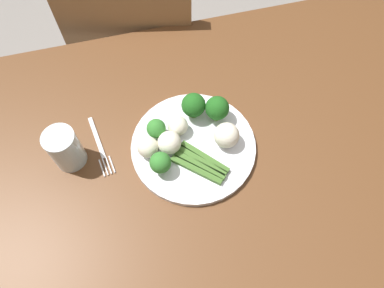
{
  "coord_description": "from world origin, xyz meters",
  "views": [
    {
      "loc": [
        0.1,
        0.36,
        1.49
      ],
      "look_at": [
        0.0,
        -0.01,
        0.77
      ],
      "focal_mm": 33.06,
      "sensor_mm": 36.0,
      "label": 1
    }
  ],
  "objects_px": {
    "cauliflower_mid": "(169,143)",
    "cauliflower_near_center": "(178,126)",
    "cauliflower_left": "(148,147)",
    "broccoli_back": "(160,163)",
    "broccoli_back_right": "(217,108)",
    "plate": "(192,147)",
    "chair": "(139,56)",
    "water_glass": "(65,149)",
    "fork": "(100,146)",
    "dining_table": "(194,170)",
    "broccoli_front_left": "(156,129)",
    "asparagus_bundle": "(200,163)",
    "cauliflower_edge": "(226,134)",
    "broccoli_front": "(194,105)"
  },
  "relations": [
    {
      "from": "cauliflower_mid",
      "to": "cauliflower_near_center",
      "type": "bearing_deg",
      "value": -125.97
    },
    {
      "from": "cauliflower_mid",
      "to": "cauliflower_left",
      "type": "bearing_deg",
      "value": -2.73
    },
    {
      "from": "broccoli_back",
      "to": "broccoli_back_right",
      "type": "height_order",
      "value": "broccoli_back_right"
    },
    {
      "from": "plate",
      "to": "cauliflower_near_center",
      "type": "height_order",
      "value": "cauliflower_near_center"
    },
    {
      "from": "chair",
      "to": "water_glass",
      "type": "bearing_deg",
      "value": 78.92
    },
    {
      "from": "cauliflower_near_center",
      "to": "fork",
      "type": "bearing_deg",
      "value": -4.11
    },
    {
      "from": "dining_table",
      "to": "water_glass",
      "type": "xyz_separation_m",
      "value": [
        0.28,
        -0.05,
        0.16
      ]
    },
    {
      "from": "broccoli_front_left",
      "to": "cauliflower_near_center",
      "type": "xyz_separation_m",
      "value": [
        -0.05,
        0.0,
        -0.01
      ]
    },
    {
      "from": "plate",
      "to": "cauliflower_mid",
      "type": "bearing_deg",
      "value": -5.31
    },
    {
      "from": "broccoli_back",
      "to": "cauliflower_left",
      "type": "height_order",
      "value": "broccoli_back"
    },
    {
      "from": "water_glass",
      "to": "fork",
      "type": "bearing_deg",
      "value": -166.29
    },
    {
      "from": "asparagus_bundle",
      "to": "fork",
      "type": "xyz_separation_m",
      "value": [
        0.22,
        -0.11,
        -0.02
      ]
    },
    {
      "from": "dining_table",
      "to": "chair",
      "type": "xyz_separation_m",
      "value": [
        0.07,
        -0.55,
        -0.14
      ]
    },
    {
      "from": "asparagus_bundle",
      "to": "cauliflower_mid",
      "type": "xyz_separation_m",
      "value": [
        0.06,
        -0.06,
        0.02
      ]
    },
    {
      "from": "broccoli_back_right",
      "to": "broccoli_front_left",
      "type": "bearing_deg",
      "value": 4.97
    },
    {
      "from": "broccoli_front_left",
      "to": "water_glass",
      "type": "distance_m",
      "value": 0.2
    },
    {
      "from": "dining_table",
      "to": "broccoli_front_left",
      "type": "bearing_deg",
      "value": -36.44
    },
    {
      "from": "cauliflower_edge",
      "to": "water_glass",
      "type": "xyz_separation_m",
      "value": [
        0.35,
        -0.05,
        0.01
      ]
    },
    {
      "from": "asparagus_bundle",
      "to": "cauliflower_left",
      "type": "distance_m",
      "value": 0.12
    },
    {
      "from": "broccoli_back_right",
      "to": "cauliflower_near_center",
      "type": "xyz_separation_m",
      "value": [
        0.1,
        0.01,
        -0.02
      ]
    },
    {
      "from": "broccoli_back",
      "to": "cauliflower_left",
      "type": "bearing_deg",
      "value": -69.08
    },
    {
      "from": "plate",
      "to": "broccoli_back",
      "type": "relative_size",
      "value": 4.96
    },
    {
      "from": "asparagus_bundle",
      "to": "broccoli_back",
      "type": "relative_size",
      "value": 2.13
    },
    {
      "from": "broccoli_back_right",
      "to": "plate",
      "type": "bearing_deg",
      "value": 37.65
    },
    {
      "from": "cauliflower_mid",
      "to": "plate",
      "type": "bearing_deg",
      "value": 174.69
    },
    {
      "from": "chair",
      "to": "cauliflower_edge",
      "type": "bearing_deg",
      "value": 116.45
    },
    {
      "from": "asparagus_bundle",
      "to": "cauliflower_left",
      "type": "height_order",
      "value": "cauliflower_left"
    },
    {
      "from": "water_glass",
      "to": "cauliflower_left",
      "type": "bearing_deg",
      "value": 168.85
    },
    {
      "from": "plate",
      "to": "broccoli_front_left",
      "type": "bearing_deg",
      "value": -32.01
    },
    {
      "from": "plate",
      "to": "broccoli_front_left",
      "type": "relative_size",
      "value": 5.33
    },
    {
      "from": "broccoli_front",
      "to": "broccoli_front_left",
      "type": "bearing_deg",
      "value": 19.74
    },
    {
      "from": "cauliflower_mid",
      "to": "broccoli_front_left",
      "type": "bearing_deg",
      "value": -62.32
    },
    {
      "from": "broccoli_front_left",
      "to": "broccoli_back_right",
      "type": "distance_m",
      "value": 0.15
    },
    {
      "from": "cauliflower_edge",
      "to": "fork",
      "type": "distance_m",
      "value": 0.3
    },
    {
      "from": "cauliflower_left",
      "to": "cauliflower_mid",
      "type": "relative_size",
      "value": 0.9
    },
    {
      "from": "plate",
      "to": "cauliflower_edge",
      "type": "bearing_deg",
      "value": 174.34
    },
    {
      "from": "cauliflower_edge",
      "to": "cauliflower_mid",
      "type": "xyz_separation_m",
      "value": [
        0.13,
        -0.01,
        -0.0
      ]
    },
    {
      "from": "asparagus_bundle",
      "to": "broccoli_front",
      "type": "xyz_separation_m",
      "value": [
        -0.02,
        -0.13,
        0.03
      ]
    },
    {
      "from": "cauliflower_mid",
      "to": "chair",
      "type": "bearing_deg",
      "value": -88.82
    },
    {
      "from": "broccoli_back_right",
      "to": "cauliflower_mid",
      "type": "relative_size",
      "value": 1.29
    },
    {
      "from": "broccoli_front",
      "to": "broccoli_back_right",
      "type": "bearing_deg",
      "value": 156.78
    },
    {
      "from": "broccoli_front",
      "to": "fork",
      "type": "bearing_deg",
      "value": 5.34
    },
    {
      "from": "plate",
      "to": "asparagus_bundle",
      "type": "bearing_deg",
      "value": 96.07
    },
    {
      "from": "broccoli_back",
      "to": "broccoli_front",
      "type": "bearing_deg",
      "value": -130.84
    },
    {
      "from": "plate",
      "to": "broccoli_back_right",
      "type": "height_order",
      "value": "broccoli_back_right"
    },
    {
      "from": "chair",
      "to": "dining_table",
      "type": "bearing_deg",
      "value": 108.91
    },
    {
      "from": "cauliflower_mid",
      "to": "water_glass",
      "type": "height_order",
      "value": "water_glass"
    },
    {
      "from": "broccoli_back_right",
      "to": "water_glass",
      "type": "relative_size",
      "value": 0.67
    },
    {
      "from": "broccoli_back_right",
      "to": "fork",
      "type": "relative_size",
      "value": 0.42
    },
    {
      "from": "asparagus_bundle",
      "to": "cauliflower_edge",
      "type": "xyz_separation_m",
      "value": [
        -0.07,
        -0.05,
        0.02
      ]
    }
  ]
}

